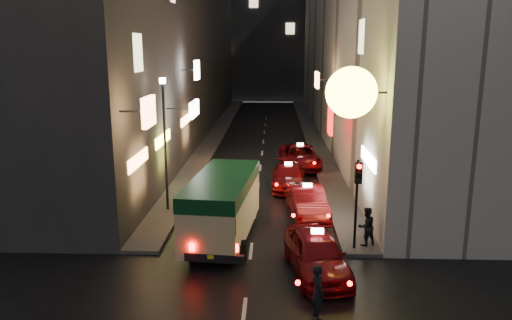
# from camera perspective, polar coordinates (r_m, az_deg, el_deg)

# --- Properties ---
(building_left) EXTENTS (7.60, 52.00, 18.00)m
(building_left) POSITION_cam_1_polar(r_m,az_deg,el_deg) (44.48, -9.73, 14.36)
(building_left) COLOR #393634
(building_left) RESTS_ON ground
(building_right) EXTENTS (8.25, 52.00, 18.00)m
(building_right) POSITION_cam_1_polar(r_m,az_deg,el_deg) (44.17, 11.74, 14.28)
(building_right) COLOR #ABA79D
(building_right) RESTS_ON ground
(building_far) EXTENTS (30.00, 10.00, 22.00)m
(building_far) POSITION_cam_1_polar(r_m,az_deg,el_deg) (75.65, 1.46, 15.42)
(building_far) COLOR #313136
(building_far) RESTS_ON ground
(sidewalk_left) EXTENTS (1.50, 52.00, 0.15)m
(sidewalk_left) POSITION_cam_1_polar(r_m,az_deg,el_deg) (44.56, -4.55, 2.96)
(sidewalk_left) COLOR #4D4947
(sidewalk_left) RESTS_ON ground
(sidewalk_right) EXTENTS (1.50, 52.00, 0.15)m
(sidewalk_right) POSITION_cam_1_polar(r_m,az_deg,el_deg) (44.39, 6.43, 2.89)
(sidewalk_right) COLOR #4D4947
(sidewalk_right) RESTS_ON ground
(minibus) EXTENTS (2.80, 6.42, 2.68)m
(minibus) POSITION_cam_1_polar(r_m,az_deg,el_deg) (20.28, -3.84, -4.61)
(minibus) COLOR #CDBF80
(minibus) RESTS_ON ground
(taxi_near) EXTENTS (3.12, 5.78, 1.92)m
(taxi_near) POSITION_cam_1_polar(r_m,az_deg,el_deg) (17.69, 6.96, -10.21)
(taxi_near) COLOR maroon
(taxi_near) RESTS_ON ground
(taxi_second) EXTENTS (2.69, 5.39, 1.82)m
(taxi_second) POSITION_cam_1_polar(r_m,az_deg,el_deg) (23.36, 5.87, -4.48)
(taxi_second) COLOR maroon
(taxi_second) RESTS_ON ground
(taxi_third) EXTENTS (2.09, 4.79, 1.67)m
(taxi_third) POSITION_cam_1_polar(r_m,az_deg,el_deg) (27.95, 3.71, -1.66)
(taxi_third) COLOR maroon
(taxi_third) RESTS_ON ground
(taxi_far) EXTENTS (2.56, 5.43, 1.85)m
(taxi_far) POSITION_cam_1_polar(r_m,az_deg,el_deg) (32.63, 5.06, 0.61)
(taxi_far) COLOR maroon
(taxi_far) RESTS_ON ground
(pedestrian_crossing) EXTENTS (0.58, 0.72, 1.89)m
(pedestrian_crossing) POSITION_cam_1_polar(r_m,az_deg,el_deg) (15.01, 7.08, -14.36)
(pedestrian_crossing) COLOR black
(pedestrian_crossing) RESTS_ON ground
(pedestrian_sidewalk) EXTENTS (0.77, 0.66, 1.75)m
(pedestrian_sidewalk) POSITION_cam_1_polar(r_m,az_deg,el_deg) (20.04, 12.50, -7.13)
(pedestrian_sidewalk) COLOR black
(pedestrian_sidewalk) RESTS_ON sidewalk_right
(traffic_light) EXTENTS (0.26, 0.43, 3.50)m
(traffic_light) POSITION_cam_1_polar(r_m,az_deg,el_deg) (19.03, 11.54, -2.91)
(traffic_light) COLOR black
(traffic_light) RESTS_ON sidewalk_right
(lamp_post) EXTENTS (0.28, 0.28, 6.22)m
(lamp_post) POSITION_cam_1_polar(r_m,az_deg,el_deg) (23.50, -10.39, 2.76)
(lamp_post) COLOR black
(lamp_post) RESTS_ON sidewalk_left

